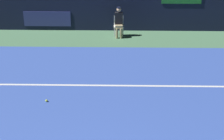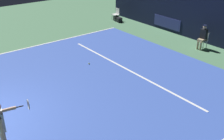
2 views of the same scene
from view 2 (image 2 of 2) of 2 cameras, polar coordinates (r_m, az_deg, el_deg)
ground_plane at (r=11.56m, az=-3.91°, el=-2.48°), size 33.10×33.10×0.00m
court_surface at (r=11.55m, az=-3.91°, el=-2.45°), size 11.09×10.86×0.01m
line_sideline_right at (r=16.03m, az=-15.12°, el=5.06°), size 0.10×10.86×0.01m
line_service at (r=12.58m, az=3.25°, el=0.12°), size 8.65×0.10×0.01m
back_wall at (r=16.51m, az=19.62°, el=9.76°), size 16.49×0.33×2.60m
tennis_player at (r=7.90m, az=-22.07°, el=-11.01°), size 0.51×1.01×1.73m
line_judge_on_chair at (r=15.60m, az=18.54°, el=6.65°), size 0.46×0.54×1.32m
courtside_chair_near at (r=20.35m, az=0.88°, el=11.77°), size 0.46×0.44×0.88m
tennis_ball at (r=13.13m, az=-4.84°, el=1.36°), size 0.07×0.07×0.07m
equipment_bag at (r=20.18m, az=1.21°, el=10.64°), size 0.89×0.47×0.32m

